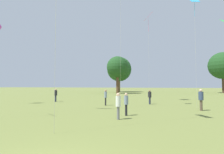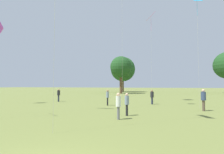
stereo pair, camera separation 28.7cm
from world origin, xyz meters
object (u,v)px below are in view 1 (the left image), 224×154
Objects in this scene: person_standing_0 at (126,102)px; distant_tree_0 at (117,67)px; distant_tree_1 at (223,66)px; distant_tree_2 at (119,69)px; person_standing_3 at (56,94)px; kite_7 at (194,5)px; person_standing_1 at (118,103)px; person_standing_5 at (106,96)px; person_standing_7 at (201,98)px; person_standing_2 at (150,96)px.

person_standing_0 is 33.72m from distant_tree_0.
distant_tree_2 is (-29.66, 0.16, -0.29)m from distant_tree_1.
kite_7 is (16.67, -2.33, 9.00)m from person_standing_3.
person_standing_0 is 0.96× the size of person_standing_1.
kite_7 is (9.04, 0.01, 8.96)m from person_standing_5.
person_standing_3 is 35.18m from distant_tree_2.
distant_tree_0 is (2.73, 24.21, 5.91)m from person_standing_3.
person_standing_5 is at bearing -79.62° from distant_tree_2.
person_standing_3 is at bearing 62.21° from person_standing_5.
person_standing_7 is 0.19× the size of distant_tree_0.
person_standing_7 reaches higher than person_standing_0.
distant_tree_2 reaches higher than person_standing_0.
person_standing_2 is 12.19m from person_standing_3.
person_standing_0 is at bearing 169.80° from person_standing_2.
distant_tree_0 is at bearing -34.21° from person_standing_0.
person_standing_2 is 0.96× the size of person_standing_3.
person_standing_5 is 0.17× the size of distant_tree_0.
distant_tree_2 is at bearing -0.39° from person_standing_5.
distant_tree_1 is at bearing 160.90° from person_standing_7.
person_standing_0 is 7.12m from person_standing_7.
person_standing_5 is at bearing -98.65° from person_standing_7.
person_standing_7 reaches higher than person_standing_3.
person_standing_7 is at bearing 87.96° from person_standing_1.
kite_7 is 0.95× the size of distant_tree_2.
kite_7 reaches higher than distant_tree_0.
distant_tree_2 is at bearing -156.85° from person_standing_7.
distant_tree_1 is (19.61, 42.38, 6.67)m from person_standing_0.
person_standing_7 is 0.17× the size of kite_7.
person_standing_0 is 6.51m from person_standing_5.
person_standing_0 is at bearing 126.08° from person_standing_1.
distant_tree_2 reaches higher than person_standing_2.
person_standing_7 is 0.16× the size of distant_tree_2.
person_standing_1 is 0.15× the size of distant_tree_1.
kite_7 is at bearing -94.11° from person_standing_0.
person_standing_3 is 7.99m from person_standing_5.
person_standing_2 is at bearing -131.02° from person_standing_7.
person_standing_5 reaches higher than person_standing_2.
person_standing_5 reaches higher than person_standing_0.
person_standing_5 is 0.16× the size of kite_7.
kite_7 is at bearing 95.03° from person_standing_1.
distant_tree_2 reaches higher than person_standing_3.
person_standing_7 is 41.20m from distant_tree_1.
person_standing_0 is 0.95× the size of person_standing_5.
distant_tree_1 is (22.89, 36.76, 6.60)m from person_standing_5.
distant_tree_0 is (-9.46, 23.99, 5.96)m from person_standing_2.
person_standing_0 is at bearing -114.83° from distant_tree_1.
person_standing_3 is 0.15× the size of distant_tree_2.
distant_tree_1 reaches higher than kite_7.
distant_tree_0 is at bearing -159.82° from distant_tree_1.
person_standing_7 reaches higher than person_standing_1.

